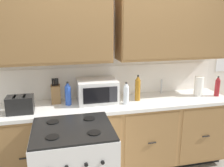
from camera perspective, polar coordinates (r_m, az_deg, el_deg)
wall_unit at (r=2.97m, az=0.28°, el=9.97°), size 4.12×0.40×2.41m
counter_run at (r=3.11m, az=1.11°, el=-12.37°), size 2.95×0.64×0.93m
microwave at (r=2.91m, az=-3.62°, el=-1.80°), size 0.48×0.37×0.28m
toaster at (r=2.76m, az=-21.37°, el=-4.78°), size 0.28×0.18×0.19m
knife_block at (r=2.96m, az=-13.45°, el=-2.41°), size 0.11×0.14×0.31m
sink_faucet at (r=3.32m, az=11.84°, el=-0.69°), size 0.02×0.02×0.20m
paper_towel_roll at (r=3.35m, az=20.27°, el=-0.64°), size 0.12×0.12×0.26m
bottle_amber at (r=2.96m, az=6.25°, el=-1.14°), size 0.07×0.07×0.33m
bottle_blue at (r=2.84m, az=-10.63°, el=-2.46°), size 0.07×0.07×0.28m
bottle_red at (r=3.43m, az=24.18°, el=-0.64°), size 0.06×0.06×0.27m
bottle_clear at (r=2.84m, az=3.46°, el=-2.42°), size 0.07×0.07×0.27m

